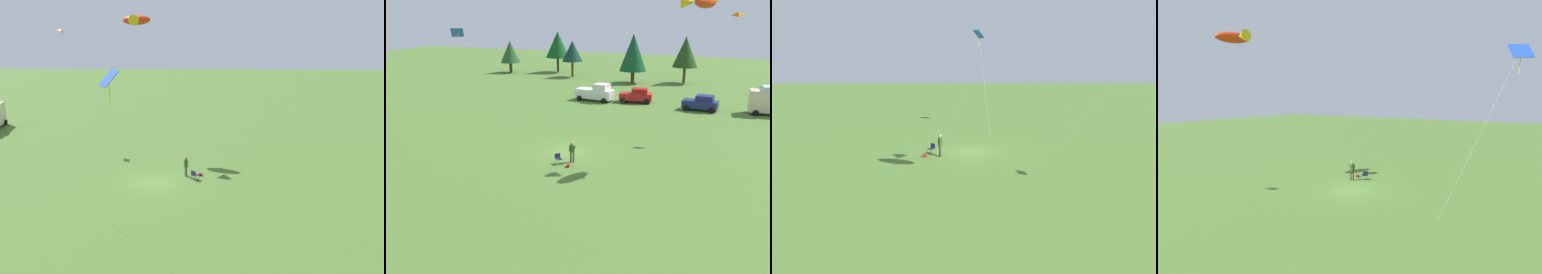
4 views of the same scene
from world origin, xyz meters
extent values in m
plane|color=#4C722D|center=(0.00, 0.00, 0.00)|extent=(160.00, 160.00, 0.00)
cylinder|color=#4D452F|center=(1.61, -2.39, 0.42)|extent=(0.14, 0.14, 0.85)
cylinder|color=#4D452F|center=(1.40, -2.45, 0.42)|extent=(0.14, 0.14, 0.85)
cylinder|color=#3A581E|center=(1.50, -2.42, 1.16)|extent=(0.42, 0.42, 0.62)
sphere|color=tan|center=(1.50, -2.42, 1.62)|extent=(0.24, 0.24, 0.24)
cylinder|color=#3A581E|center=(1.71, -2.42, 1.19)|extent=(0.26, 0.16, 0.55)
cylinder|color=#3A581E|center=(1.33, -2.54, 1.19)|extent=(0.14, 0.12, 0.55)
cube|color=navy|center=(0.64, -3.21, 0.42)|extent=(0.68, 0.68, 0.04)
cube|color=navy|center=(0.47, -3.06, 0.62)|extent=(0.35, 0.38, 0.40)
cylinder|color=#A5A8AD|center=(0.93, -3.19, 0.21)|extent=(0.03, 0.03, 0.42)
cylinder|color=#A5A8AD|center=(0.65, -3.51, 0.21)|extent=(0.03, 0.03, 0.42)
cylinder|color=#A5A8AD|center=(0.62, -2.91, 0.21)|extent=(0.03, 0.03, 0.42)
cylinder|color=#A5A8AD|center=(0.34, -3.23, 0.21)|extent=(0.03, 0.03, 0.42)
cube|color=#A81B1B|center=(1.64, -3.62, 0.11)|extent=(0.27, 0.35, 0.22)
cylinder|color=black|center=(19.23, 20.43, 0.34)|extent=(0.70, 0.29, 0.68)
ellipsoid|color=red|center=(10.62, 2.67, 12.61)|extent=(2.05, 3.16, 1.01)
cone|color=yellow|center=(9.30, 2.67, 12.61)|extent=(1.03, 1.00, 1.00)
sphere|color=yellow|center=(11.43, 2.97, 12.72)|extent=(0.24, 0.24, 0.24)
cylinder|color=silver|center=(6.14, -0.01, 6.31)|extent=(8.97, 5.37, 12.62)
cylinder|color=#4C3823|center=(1.66, -2.69, 0.00)|extent=(0.04, 0.04, 0.01)
pyramid|color=orange|center=(12.75, 10.70, 11.60)|extent=(1.15, 1.03, 0.52)
cylinder|color=silver|center=(9.78, 7.25, 5.72)|extent=(5.91, 7.02, 11.44)
cylinder|color=#4C3823|center=(6.83, 3.75, 0.00)|extent=(0.04, 0.04, 0.01)
cube|color=blue|center=(-11.37, 0.98, 9.93)|extent=(1.38, 1.26, 0.83)
cylinder|color=yellow|center=(-11.37, 0.98, 9.25)|extent=(0.04, 0.04, 1.13)
cylinder|color=silver|center=(-9.52, 1.52, 4.97)|extent=(3.73, 1.10, 9.93)
cylinder|color=#4C3823|center=(-7.66, 2.06, 0.00)|extent=(0.04, 0.04, 0.01)
camera|label=1|loc=(-33.95, -3.79, 12.94)|focal=42.00mm
camera|label=2|loc=(14.67, -34.61, 12.49)|focal=42.00mm
camera|label=3|loc=(29.55, -0.59, 7.57)|focal=35.00mm
camera|label=4|loc=(-12.59, 19.81, 7.45)|focal=28.00mm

